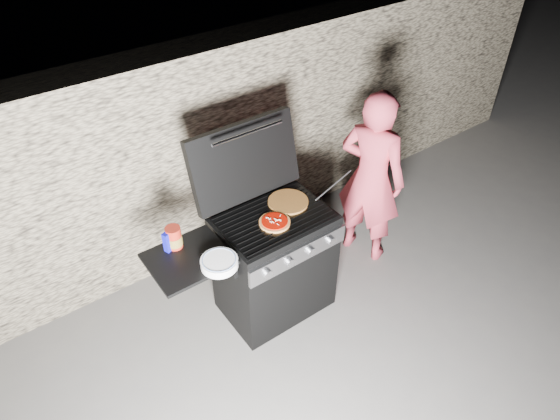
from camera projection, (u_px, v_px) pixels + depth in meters
ground at (275, 303)px, 4.04m from camera, size 50.00×50.00×0.00m
stone_wall at (201, 152)px, 4.13m from camera, size 8.00×0.35×1.80m
gas_grill at (247, 278)px, 3.64m from camera, size 1.34×0.79×0.91m
pizza_topped at (275, 222)px, 3.41m from camera, size 0.29×0.29×0.02m
pizza_plain at (288, 202)px, 3.59m from camera, size 0.34×0.34×0.02m
sauce_jar at (174, 237)px, 3.20m from camera, size 0.13×0.13×0.16m
blue_carton at (168, 241)px, 3.18m from camera, size 0.08×0.06×0.14m
plate_stack at (219, 263)px, 3.09m from camera, size 0.30×0.30×0.05m
person at (371, 178)px, 4.06m from camera, size 0.55×0.66×1.55m
tongs at (334, 186)px, 3.68m from camera, size 0.39×0.07×0.08m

